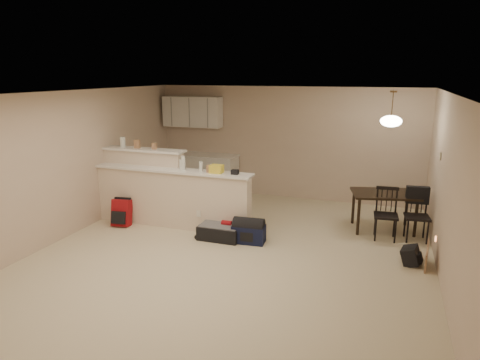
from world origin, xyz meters
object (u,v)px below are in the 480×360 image
at_px(dining_chair_near, 386,214).
at_px(suitcase, 221,232).
at_px(dining_table, 384,197).
at_px(red_backpack, 122,213).
at_px(navy_duffel, 249,234).
at_px(dining_chair_far, 417,215).
at_px(black_daypack, 411,256).
at_px(pendant_lamp, 391,121).

relative_size(dining_chair_near, suitcase, 1.25).
xyz_separation_m(dining_table, red_backpack, (-4.61, -1.37, -0.37)).
bearing_deg(navy_duffel, dining_chair_far, 16.61).
distance_m(dining_chair_near, black_daypack, 1.05).
distance_m(dining_chair_far, black_daypack, 1.08).
height_order(dining_table, red_backpack, dining_table).
xyz_separation_m(dining_table, pendant_lamp, (-0.00, -0.00, 1.37)).
bearing_deg(red_backpack, dining_chair_far, 3.91).
height_order(dining_chair_near, suitcase, dining_chair_near).
bearing_deg(dining_chair_far, suitcase, -169.11).
relative_size(pendant_lamp, black_daypack, 2.05).
xyz_separation_m(suitcase, red_backpack, (-1.99, 0.00, 0.13)).
height_order(suitcase, navy_duffel, navy_duffel).
height_order(pendant_lamp, black_daypack, pendant_lamp).
height_order(dining_table, navy_duffel, dining_table).
relative_size(dining_table, red_backpack, 2.54).
bearing_deg(black_daypack, dining_chair_near, 34.42).
bearing_deg(red_backpack, dining_chair_near, 3.78).
distance_m(dining_table, red_backpack, 4.83).
relative_size(dining_chair_near, navy_duffel, 1.64).
height_order(pendant_lamp, suitcase, pendant_lamp).
height_order(pendant_lamp, dining_chair_near, pendant_lamp).
bearing_deg(dining_chair_near, suitcase, -164.91).
distance_m(dining_chair_near, suitcase, 2.85).
bearing_deg(suitcase, dining_table, 27.35).
bearing_deg(dining_table, suitcase, -165.77).
relative_size(navy_duffel, black_daypack, 1.81).
distance_m(dining_table, black_daypack, 1.52).
xyz_separation_m(dining_table, suitcase, (-2.62, -1.37, -0.50)).
bearing_deg(dining_chair_near, black_daypack, -70.65).
bearing_deg(dining_table, dining_chair_near, -97.20).
distance_m(suitcase, red_backpack, 1.99).
bearing_deg(navy_duffel, suitcase, 175.51).
distance_m(dining_chair_far, navy_duffel, 2.87).
bearing_deg(suitcase, dining_chair_near, 18.69).
relative_size(dining_chair_near, dining_chair_far, 1.00).
height_order(suitcase, red_backpack, red_backpack).
bearing_deg(dining_chair_near, dining_chair_far, 8.56).
relative_size(dining_chair_far, red_backpack, 1.80).
bearing_deg(dining_chair_far, dining_chair_near, -174.64).
bearing_deg(suitcase, pendant_lamp, 27.35).
bearing_deg(red_backpack, navy_duffel, -7.35).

